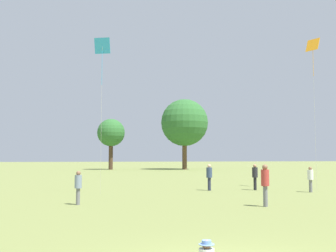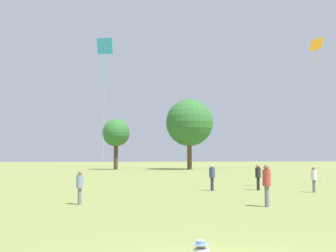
% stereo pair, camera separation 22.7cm
% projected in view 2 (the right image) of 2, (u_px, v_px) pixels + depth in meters
% --- Properties ---
extents(person_standing_0, '(0.43, 0.43, 1.68)m').
position_uv_depth(person_standing_0, '(212.00, 175.00, 25.19)').
color(person_standing_0, '#282D42').
rests_on(person_standing_0, ground).
extents(person_standing_3, '(0.47, 0.47, 1.56)m').
position_uv_depth(person_standing_3, '(314.00, 177.00, 23.86)').
color(person_standing_3, slate).
rests_on(person_standing_3, ground).
extents(person_standing_4, '(0.44, 0.44, 1.53)m').
position_uv_depth(person_standing_4, '(80.00, 185.00, 17.88)').
color(person_standing_4, slate).
rests_on(person_standing_4, ground).
extents(person_standing_5, '(0.38, 0.38, 1.68)m').
position_uv_depth(person_standing_5, '(258.00, 175.00, 25.43)').
color(person_standing_5, black).
rests_on(person_standing_5, ground).
extents(person_standing_6, '(0.41, 0.41, 1.84)m').
position_uv_depth(person_standing_6, '(267.00, 181.00, 17.13)').
color(person_standing_6, slate).
rests_on(person_standing_6, ground).
extents(kite_0, '(0.75, 0.97, 10.26)m').
position_uv_depth(kite_0, '(317.00, 49.00, 26.75)').
color(kite_0, orange).
rests_on(kite_0, ground).
extents(kite_4, '(0.97, 0.51, 9.24)m').
position_uv_depth(kite_4, '(105.00, 51.00, 23.46)').
color(kite_4, '#339EDB').
rests_on(kite_4, ground).
extents(distant_tree_0, '(7.84, 7.84, 11.71)m').
position_uv_depth(distant_tree_0, '(189.00, 123.00, 65.41)').
color(distant_tree_0, brown).
rests_on(distant_tree_0, ground).
extents(distant_tree_1, '(4.54, 4.54, 8.35)m').
position_uv_depth(distant_tree_1, '(116.00, 133.00, 64.93)').
color(distant_tree_1, '#473323').
rests_on(distant_tree_1, ground).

